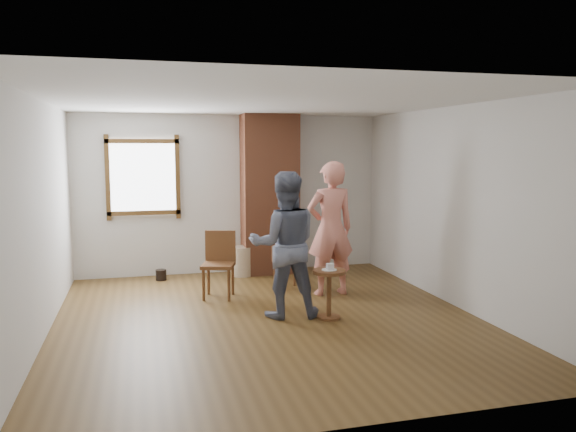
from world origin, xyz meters
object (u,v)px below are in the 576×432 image
object	(u,v)px
stoneware_crock	(242,261)
dining_chair_left	(219,260)
person_pink	(330,228)
man	(284,245)
side_table	(329,286)
dining_chair_right	(287,257)

from	to	relation	value
stoneware_crock	dining_chair_left	xyz separation A→B (m)	(-0.54, -1.20, 0.27)
dining_chair_left	person_pink	world-z (taller)	person_pink
stoneware_crock	man	world-z (taller)	man
dining_chair_left	person_pink	xyz separation A→B (m)	(1.53, -0.28, 0.43)
side_table	person_pink	distance (m)	1.27
stoneware_crock	side_table	bearing A→B (deg)	-76.77
dining_chair_right	man	distance (m)	1.46
stoneware_crock	dining_chair_left	world-z (taller)	dining_chair_left
stoneware_crock	person_pink	bearing A→B (deg)	-56.08
stoneware_crock	dining_chair_right	distance (m)	1.12
dining_chair_left	man	world-z (taller)	man
side_table	man	distance (m)	0.73
dining_chair_left	dining_chair_right	size ratio (longest dim) A/B	1.12
stoneware_crock	man	size ratio (longest dim) A/B	0.27
dining_chair_left	side_table	xyz separation A→B (m)	(1.14, -1.37, -0.11)
dining_chair_right	person_pink	xyz separation A→B (m)	(0.51, -0.49, 0.48)
dining_chair_right	dining_chair_left	bearing A→B (deg)	-171.81
dining_chair_right	person_pink	bearing A→B (deg)	-47.77
person_pink	dining_chair_left	bearing A→B (deg)	-13.58
dining_chair_right	stoneware_crock	bearing A→B (deg)	112.71
person_pink	man	bearing A→B (deg)	40.53
stoneware_crock	dining_chair_right	bearing A→B (deg)	-63.71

